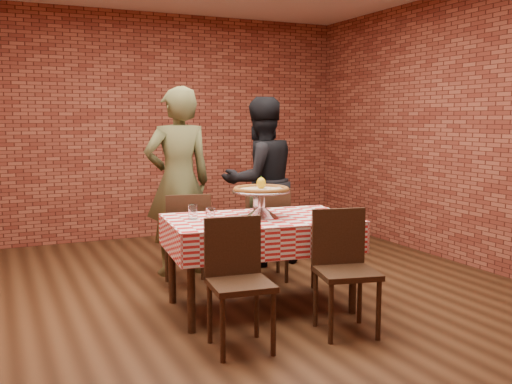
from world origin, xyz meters
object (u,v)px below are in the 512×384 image
(table, at_px, (260,263))
(pizza, at_px, (261,190))
(chair_near_right, at_px, (347,273))
(chair_far_right, at_px, (264,233))
(water_glass_right, at_px, (193,212))
(pizza_stand, at_px, (261,204))
(diner_olive, at_px, (178,182))
(water_glass_left, at_px, (211,215))
(condiment_caddy, at_px, (257,203))
(chair_far_left, at_px, (187,239))
(chair_near_left, at_px, (241,286))
(diner_black, at_px, (260,181))

(table, xyz_separation_m, pizza, (0.01, 0.01, 0.60))
(table, height_order, pizza, pizza)
(chair_near_right, xyz_separation_m, chair_far_right, (0.08, 1.55, 0.01))
(table, bearing_deg, water_glass_right, 162.92)
(chair_far_right, bearing_deg, pizza_stand, 77.09)
(water_glass_right, relative_size, diner_olive, 0.06)
(table, height_order, water_glass_right, water_glass_right)
(chair_far_right, bearing_deg, water_glass_left, 58.34)
(table, xyz_separation_m, condiment_caddy, (0.10, 0.27, 0.46))
(pizza, height_order, chair_far_left, pizza)
(table, height_order, chair_near_left, chair_near_left)
(chair_far_left, bearing_deg, diner_black, -142.95)
(pizza_stand, distance_m, diner_olive, 1.33)
(pizza, relative_size, diner_olive, 0.24)
(water_glass_right, height_order, chair_near_right, chair_near_right)
(table, height_order, chair_near_right, chair_near_right)
(water_glass_left, relative_size, chair_far_right, 0.13)
(condiment_caddy, height_order, chair_near_left, condiment_caddy)
(chair_near_left, distance_m, chair_far_right, 1.75)
(water_glass_left, bearing_deg, chair_near_right, -42.89)
(condiment_caddy, bearing_deg, pizza_stand, -106.13)
(chair_far_left, distance_m, chair_far_right, 0.76)
(water_glass_left, distance_m, diner_black, 1.75)
(pizza_stand, xyz_separation_m, diner_black, (0.61, 1.32, 0.02))
(diner_black, bearing_deg, table, 60.32)
(condiment_caddy, xyz_separation_m, chair_far_left, (-0.45, 0.58, -0.39))
(chair_near_left, relative_size, chair_far_left, 1.00)
(pizza, bearing_deg, chair_far_left, 113.64)
(water_glass_left, xyz_separation_m, chair_near_right, (0.77, -0.72, -0.37))
(chair_near_right, height_order, chair_far_right, chair_far_right)
(table, relative_size, water_glass_left, 12.81)
(condiment_caddy, bearing_deg, pizza, -106.13)
(water_glass_right, bearing_deg, pizza_stand, -15.39)
(pizza_stand, xyz_separation_m, water_glass_left, (-0.46, -0.06, -0.05))
(water_glass_right, xyz_separation_m, chair_far_right, (0.92, 0.62, -0.36))
(pizza_stand, relative_size, chair_far_left, 0.54)
(pizza_stand, xyz_separation_m, chair_near_left, (-0.50, -0.74, -0.42))
(chair_far_left, xyz_separation_m, diner_black, (0.98, 0.48, 0.45))
(condiment_caddy, height_order, diner_olive, diner_olive)
(water_glass_left, distance_m, water_glass_right, 0.22)
(diner_black, bearing_deg, diner_olive, -2.69)
(water_glass_left, distance_m, diner_olive, 1.37)
(pizza, relative_size, chair_near_right, 0.51)
(chair_far_right, bearing_deg, water_glass_right, 47.92)
(chair_far_left, bearing_deg, pizza, 124.49)
(pizza_stand, height_order, chair_near_right, pizza_stand)
(condiment_caddy, xyz_separation_m, chair_far_right, (0.31, 0.50, -0.38))
(condiment_caddy, bearing_deg, chair_far_left, 129.70)
(water_glass_right, bearing_deg, pizza, -15.39)
(water_glass_left, xyz_separation_m, chair_far_right, (0.85, 0.83, -0.36))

